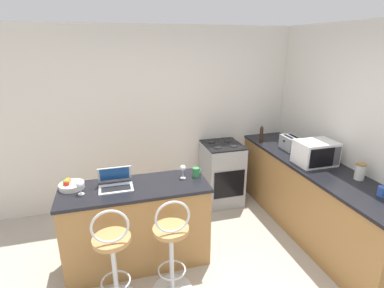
{
  "coord_description": "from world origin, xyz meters",
  "views": [
    {
      "loc": [
        -0.72,
        -2.02,
        2.36
      ],
      "look_at": [
        0.35,
        1.73,
        1.04
      ],
      "focal_mm": 28.0,
      "sensor_mm": 36.0,
      "label": 1
    }
  ],
  "objects_px": {
    "microwave": "(316,153)",
    "mug_blue": "(382,191)",
    "laptop": "(115,182)",
    "stove_range": "(222,173)",
    "mug_green": "(196,172)",
    "wine_glass_short": "(80,185)",
    "storage_jar": "(360,171)",
    "bar_stool_far": "(172,249)",
    "bar_stool_near": "(114,260)",
    "fruit_bowl": "(71,185)",
    "toaster": "(290,143)",
    "wine_glass_tall": "(183,169)",
    "pepper_mill": "(261,134)"
  },
  "relations": [
    {
      "from": "bar_stool_near",
      "to": "storage_jar",
      "type": "distance_m",
      "value": 2.71
    },
    {
      "from": "bar_stool_near",
      "to": "fruit_bowl",
      "type": "distance_m",
      "value": 0.91
    },
    {
      "from": "bar_stool_far",
      "to": "mug_green",
      "type": "bearing_deg",
      "value": 55.21
    },
    {
      "from": "microwave",
      "to": "fruit_bowl",
      "type": "xyz_separation_m",
      "value": [
        -2.84,
        0.12,
        -0.11
      ]
    },
    {
      "from": "bar_stool_far",
      "to": "laptop",
      "type": "height_order",
      "value": "laptop"
    },
    {
      "from": "fruit_bowl",
      "to": "pepper_mill",
      "type": "bearing_deg",
      "value": 17.81
    },
    {
      "from": "storage_jar",
      "to": "wine_glass_tall",
      "type": "bearing_deg",
      "value": 163.37
    },
    {
      "from": "laptop",
      "to": "wine_glass_tall",
      "type": "bearing_deg",
      "value": 0.22
    },
    {
      "from": "bar_stool_near",
      "to": "pepper_mill",
      "type": "height_order",
      "value": "pepper_mill"
    },
    {
      "from": "bar_stool_near",
      "to": "storage_jar",
      "type": "bearing_deg",
      "value": 1.12
    },
    {
      "from": "laptop",
      "to": "mug_blue",
      "type": "bearing_deg",
      "value": -20.16
    },
    {
      "from": "toaster",
      "to": "wine_glass_short",
      "type": "height_order",
      "value": "toaster"
    },
    {
      "from": "laptop",
      "to": "stove_range",
      "type": "relative_size",
      "value": 0.36
    },
    {
      "from": "bar_stool_far",
      "to": "microwave",
      "type": "distance_m",
      "value": 2.1
    },
    {
      "from": "wine_glass_short",
      "to": "pepper_mill",
      "type": "bearing_deg",
      "value": 21.8
    },
    {
      "from": "bar_stool_near",
      "to": "pepper_mill",
      "type": "bearing_deg",
      "value": 34.12
    },
    {
      "from": "wine_glass_short",
      "to": "wine_glass_tall",
      "type": "bearing_deg",
      "value": 4.45
    },
    {
      "from": "wine_glass_tall",
      "to": "wine_glass_short",
      "type": "bearing_deg",
      "value": -175.55
    },
    {
      "from": "toaster",
      "to": "wine_glass_tall",
      "type": "height_order",
      "value": "toaster"
    },
    {
      "from": "fruit_bowl",
      "to": "microwave",
      "type": "bearing_deg",
      "value": -2.47
    },
    {
      "from": "toaster",
      "to": "mug_green",
      "type": "bearing_deg",
      "value": -161.71
    },
    {
      "from": "bar_stool_near",
      "to": "stove_range",
      "type": "relative_size",
      "value": 1.13
    },
    {
      "from": "microwave",
      "to": "wine_glass_tall",
      "type": "xyz_separation_m",
      "value": [
        -1.67,
        0.04,
        -0.03
      ]
    },
    {
      "from": "mug_blue",
      "to": "mug_green",
      "type": "xyz_separation_m",
      "value": [
        -1.62,
        0.93,
        0.0
      ]
    },
    {
      "from": "bar_stool_near",
      "to": "mug_green",
      "type": "relative_size",
      "value": 10.31
    },
    {
      "from": "mug_green",
      "to": "wine_glass_short",
      "type": "distance_m",
      "value": 1.22
    },
    {
      "from": "wine_glass_tall",
      "to": "mug_blue",
      "type": "bearing_deg",
      "value": -27.4
    },
    {
      "from": "laptop",
      "to": "stove_range",
      "type": "distance_m",
      "value": 1.93
    },
    {
      "from": "microwave",
      "to": "mug_blue",
      "type": "height_order",
      "value": "microwave"
    },
    {
      "from": "fruit_bowl",
      "to": "mug_green",
      "type": "distance_m",
      "value": 1.33
    },
    {
      "from": "stove_range",
      "to": "mug_blue",
      "type": "bearing_deg",
      "value": -64.02
    },
    {
      "from": "bar_stool_near",
      "to": "mug_blue",
      "type": "bearing_deg",
      "value": -6.98
    },
    {
      "from": "microwave",
      "to": "storage_jar",
      "type": "bearing_deg",
      "value": -70.12
    },
    {
      "from": "stove_range",
      "to": "bar_stool_near",
      "type": "bearing_deg",
      "value": -136.41
    },
    {
      "from": "storage_jar",
      "to": "bar_stool_near",
      "type": "bearing_deg",
      "value": -178.88
    },
    {
      "from": "mug_green",
      "to": "wine_glass_short",
      "type": "height_order",
      "value": "wine_glass_short"
    },
    {
      "from": "toaster",
      "to": "storage_jar",
      "type": "relative_size",
      "value": 1.48
    },
    {
      "from": "wine_glass_tall",
      "to": "stove_range",
      "type": "bearing_deg",
      "value": 48.72
    },
    {
      "from": "bar_stool_near",
      "to": "laptop",
      "type": "relative_size",
      "value": 3.09
    },
    {
      "from": "laptop",
      "to": "mug_green",
      "type": "relative_size",
      "value": 3.33
    },
    {
      "from": "bar_stool_far",
      "to": "stove_range",
      "type": "bearing_deg",
      "value": 54.57
    },
    {
      "from": "microwave",
      "to": "mug_blue",
      "type": "bearing_deg",
      "value": -82.87
    },
    {
      "from": "bar_stool_far",
      "to": "fruit_bowl",
      "type": "height_order",
      "value": "bar_stool_far"
    },
    {
      "from": "bar_stool_far",
      "to": "pepper_mill",
      "type": "distance_m",
      "value": 2.37
    },
    {
      "from": "microwave",
      "to": "stove_range",
      "type": "distance_m",
      "value": 1.44
    },
    {
      "from": "wine_glass_tall",
      "to": "mug_blue",
      "type": "height_order",
      "value": "wine_glass_tall"
    },
    {
      "from": "microwave",
      "to": "wine_glass_short",
      "type": "distance_m",
      "value": 2.73
    },
    {
      "from": "fruit_bowl",
      "to": "mug_blue",
      "type": "distance_m",
      "value": 3.12
    },
    {
      "from": "stove_range",
      "to": "fruit_bowl",
      "type": "distance_m",
      "value": 2.27
    },
    {
      "from": "bar_stool_near",
      "to": "laptop",
      "type": "bearing_deg",
      "value": 82.54
    }
  ]
}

